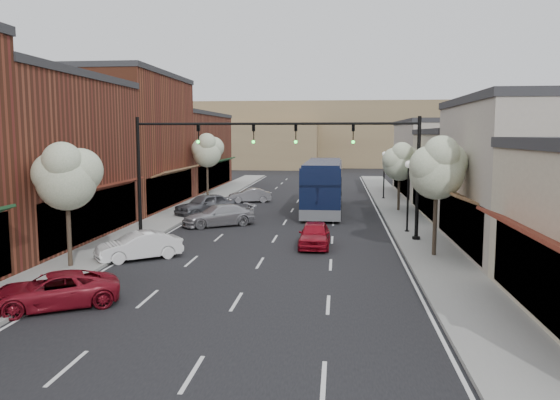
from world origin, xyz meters
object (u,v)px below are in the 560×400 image
(tree_left_near, at_px, (67,175))
(coach_bus, at_px, (323,185))
(signal_mast_right, at_px, (375,159))
(tree_left_far, at_px, (207,150))
(red_hatchback, at_px, (315,234))
(lamp_post_far, at_px, (384,167))
(parked_car_c, at_px, (219,215))
(parked_car_d, at_px, (205,205))
(signal_mast_left, at_px, (178,158))
(parked_car_a, at_px, (53,291))
(parked_car_e, at_px, (250,195))
(tree_right_far, at_px, (400,161))
(parked_car_b, at_px, (139,246))
(lamp_post_near, at_px, (408,185))
(tree_right_near, at_px, (438,167))

(tree_left_near, xyz_separation_m, coach_bus, (10.71, 19.86, -2.18))
(signal_mast_right, distance_m, tree_left_far, 22.68)
(coach_bus, xyz_separation_m, red_hatchback, (-0.07, -13.83, -1.36))
(tree_left_far, xyz_separation_m, lamp_post_far, (16.05, 2.06, -1.60))
(parked_car_c, xyz_separation_m, parked_car_d, (-2.00, 4.50, 0.11))
(signal_mast_left, xyz_separation_m, parked_car_a, (-0.58, -13.32, -4.01))
(signal_mast_right, bearing_deg, parked_car_e, 120.39)
(coach_bus, bearing_deg, signal_mast_left, -123.93)
(tree_right_far, height_order, tree_left_far, tree_left_far)
(tree_right_far, height_order, parked_car_b, tree_right_far)
(coach_bus, distance_m, parked_car_d, 9.32)
(red_hatchback, bearing_deg, lamp_post_near, 40.30)
(signal_mast_left, xyz_separation_m, parked_car_d, (-0.58, 8.58, -3.81))
(lamp_post_far, distance_m, parked_car_c, 20.07)
(tree_left_far, height_order, lamp_post_far, tree_left_far)
(lamp_post_near, distance_m, parked_car_e, 18.78)
(red_hatchback, bearing_deg, signal_mast_right, 32.45)
(signal_mast_right, height_order, parked_car_e, signal_mast_right)
(tree_right_near, distance_m, parked_car_c, 15.41)
(parked_car_e, bearing_deg, parked_car_c, -16.12)
(parked_car_c, bearing_deg, coach_bus, 107.27)
(tree_right_near, xyz_separation_m, parked_car_e, (-12.55, 20.80, -3.83))
(parked_car_b, xyz_separation_m, parked_car_d, (-0.30, 14.45, 0.15))
(signal_mast_right, distance_m, signal_mast_left, 11.24)
(tree_left_far, bearing_deg, tree_left_near, -90.00)
(parked_car_d, bearing_deg, coach_bus, 59.60)
(signal_mast_left, bearing_deg, coach_bus, 55.63)
(signal_mast_right, bearing_deg, parked_car_b, -152.99)
(tree_right_far, distance_m, tree_left_near, 25.99)
(parked_car_c, height_order, parked_car_e, parked_car_c)
(tree_right_near, xyz_separation_m, tree_left_near, (-16.60, -4.00, -0.23))
(signal_mast_left, relative_size, red_hatchback, 2.05)
(signal_mast_left, xyz_separation_m, red_hatchback, (8.00, -2.03, -3.94))
(tree_left_near, xyz_separation_m, parked_car_e, (4.05, 24.80, -3.60))
(signal_mast_right, xyz_separation_m, parked_car_b, (-11.52, -5.87, -3.96))
(tree_right_near, distance_m, tree_left_near, 17.08)
(tree_left_far, distance_m, parked_car_a, 31.59)
(red_hatchback, xyz_separation_m, parked_car_a, (-8.58, -11.29, -0.07))
(tree_right_far, height_order, parked_car_c, tree_right_far)
(parked_car_d, relative_size, parked_car_e, 1.27)
(tree_left_near, xyz_separation_m, parked_car_c, (4.05, 12.13, -3.52))
(parked_car_b, bearing_deg, parked_car_d, 144.34)
(lamp_post_far, relative_size, parked_car_c, 0.92)
(signal_mast_left, relative_size, lamp_post_near, 1.85)
(tree_right_near, bearing_deg, red_hatchback, 161.23)
(parked_car_b, bearing_deg, tree_left_far, 148.79)
(parked_car_c, bearing_deg, parked_car_d, 171.97)
(coach_bus, bearing_deg, parked_car_b, -114.85)
(coach_bus, relative_size, parked_car_c, 2.67)
(lamp_post_far, xyz_separation_m, parked_car_e, (-12.00, -3.25, -2.39))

